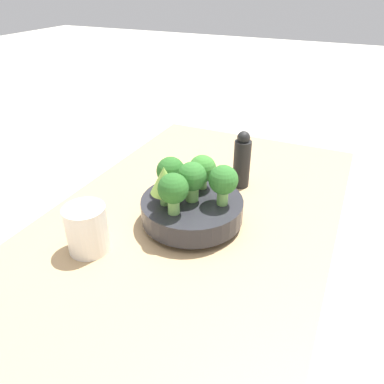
# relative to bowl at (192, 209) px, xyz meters

# --- Properties ---
(ground_plane) EXTENTS (6.00, 6.00, 0.00)m
(ground_plane) POSITION_rel_bowl_xyz_m (-0.03, -0.01, -0.07)
(ground_plane) COLOR beige
(table) EXTENTS (1.07, 0.65, 0.03)m
(table) POSITION_rel_bowl_xyz_m (-0.03, -0.01, -0.05)
(table) COLOR tan
(table) RESTS_ON ground_plane
(bowl) EXTENTS (0.23, 0.23, 0.06)m
(bowl) POSITION_rel_bowl_xyz_m (0.00, 0.00, 0.00)
(bowl) COLOR #28282D
(bowl) RESTS_ON table
(broccoli_floret_center) EXTENTS (0.06, 0.06, 0.09)m
(broccoli_floret_center) POSITION_rel_bowl_xyz_m (-0.00, 0.00, 0.08)
(broccoli_floret_center) COLOR #6BA34C
(broccoli_floret_center) RESTS_ON bowl
(broccoli_floret_back) EXTENTS (0.06, 0.06, 0.09)m
(broccoli_floret_back) POSITION_rel_bowl_xyz_m (-0.01, 0.07, 0.08)
(broccoli_floret_back) COLOR #7AB256
(broccoli_floret_back) RESTS_ON bowl
(broccoli_floret_front) EXTENTS (0.06, 0.06, 0.09)m
(broccoli_floret_front) POSITION_rel_bowl_xyz_m (-0.01, -0.06, 0.08)
(broccoli_floret_front) COLOR #6BA34C
(broccoli_floret_front) RESTS_ON bowl
(romanesco_piece_near) EXTENTS (0.06, 0.06, 0.09)m
(romanesco_piece_near) POSITION_rel_bowl_xyz_m (0.04, -0.05, 0.08)
(romanesco_piece_near) COLOR #6BA34C
(romanesco_piece_near) RESTS_ON bowl
(broccoli_floret_right) EXTENTS (0.06, 0.06, 0.09)m
(broccoli_floret_right) POSITION_rel_bowl_xyz_m (0.06, -0.01, 0.08)
(broccoli_floret_right) COLOR #7AB256
(broccoli_floret_right) RESTS_ON bowl
(broccoli_floret_left) EXTENTS (0.06, 0.06, 0.08)m
(broccoli_floret_left) POSITION_rel_bowl_xyz_m (-0.06, -0.00, 0.07)
(broccoli_floret_left) COLOR #7AB256
(broccoli_floret_left) RESTS_ON bowl
(cup) EXTENTS (0.08, 0.08, 0.10)m
(cup) POSITION_rel_bowl_xyz_m (0.18, -0.15, 0.01)
(cup) COLOR silver
(cup) RESTS_ON table
(pepper_mill) EXTENTS (0.04, 0.04, 0.15)m
(pepper_mill) POSITION_rel_bowl_xyz_m (-0.21, 0.05, 0.04)
(pepper_mill) COLOR black
(pepper_mill) RESTS_ON table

